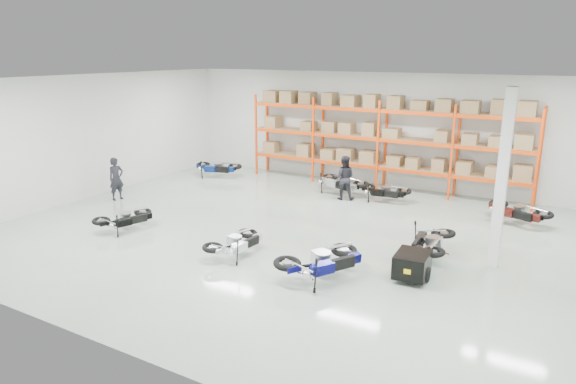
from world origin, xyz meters
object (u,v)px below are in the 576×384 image
Objects in this scene: moto_back_a at (217,165)px; person_back at (344,178)px; moto_touring_right at (430,238)px; trailer at (412,265)px; moto_back_c at (384,188)px; person_left at (116,179)px; moto_back_b at (341,179)px; moto_back_d at (517,207)px; moto_blue_centre at (322,256)px; moto_silver_left at (236,239)px; moto_black_far_left at (125,215)px.

person_back is at bearing -109.09° from moto_back_a.
trailer is at bearing -93.05° from moto_touring_right.
moto_back_c reaches higher than trailer.
moto_back_a is 4.76m from person_left.
moto_touring_right is 1.13× the size of trailer.
moto_back_b reaches higher than moto_back_d.
moto_back_b is 1.20× the size of person_left.
moto_back_b is at bearing 108.19° from moto_back_d.
moto_back_d is at bearing -87.61° from moto_blue_centre.
moto_touring_right is at bearing -143.76° from moto_silver_left.
moto_blue_centre reaches higher than moto_back_b.
person_back is (0.23, 6.46, 0.32)m from moto_silver_left.
moto_touring_right reaches higher than moto_back_a.
trailer is (0.00, -1.60, -0.16)m from moto_touring_right.
trailer is at bearing -125.92° from moto_back_b.
moto_black_far_left is 0.89× the size of moto_back_a.
person_back reaches higher than trailer.
moto_back_d is 13.78m from person_left.
moto_back_c is at bearing -48.31° from person_left.
trailer is 7.01m from person_back.
person_left reaches higher than trailer.
person_left is (-6.81, -4.81, 0.21)m from moto_back_b.
moto_back_a is 5.80m from moto_back_b.
moto_silver_left is 0.91× the size of moto_back_d.
moto_blue_centre is 1.10× the size of moto_back_a.
person_left is at bearing 130.85° from moto_back_d.
moto_back_d is (12.07, -0.32, -0.00)m from moto_back_a.
moto_blue_centre is 1.20× the size of person_back.
moto_back_a is at bearing -42.12° from moto_silver_left.
moto_blue_centre is at bearing 90.10° from person_back.
trailer is 0.98× the size of person_back.
person_left is (-13.08, -4.33, 0.24)m from moto_back_d.
trailer is 11.54m from person_left.
moto_back_c is at bearing -110.65° from moto_black_far_left.
moto_back_a reaches higher than moto_back_d.
person_back reaches higher than moto_back_a.
moto_back_d is at bearing 65.31° from moto_touring_right.
person_back is at bearing -84.92° from moto_silver_left.
person_left reaches higher than moto_blue_centre.
moto_silver_left is 0.99× the size of person_back.
moto_blue_centre is 6.73m from moto_black_far_left.
moto_blue_centre is 2.15m from trailer.
moto_black_far_left is 7.17m from moto_back_a.
trailer is at bearing -83.67° from person_left.
moto_blue_centre is at bearing -176.26° from moto_silver_left.
moto_black_far_left is 9.02m from moto_back_c.
moto_back_d is 1.14× the size of person_left.
moto_touring_right is 6.53m from moto_back_b.
trailer is at bearing -155.09° from moto_black_far_left.
moto_back_a is at bearing -23.97° from person_back.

